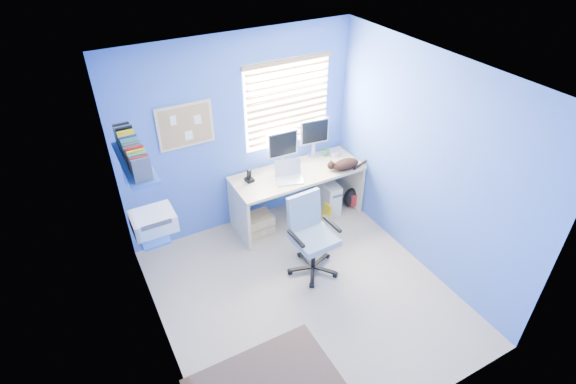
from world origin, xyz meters
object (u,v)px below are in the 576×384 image
tower_pc (328,196)px  cat (346,164)px  laptop (290,173)px  office_chair (311,245)px  desk (297,196)px

tower_pc → cat: bearing=-57.2°
cat → tower_pc: 0.62m
laptop → office_chair: 0.95m
laptop → cat: size_ratio=0.89×
desk → laptop: size_ratio=5.20×
office_chair → desk: bearing=69.9°
cat → office_chair: size_ratio=0.39×
desk → tower_pc: bearing=-3.5°
desk → tower_pc: (0.47, -0.03, -0.14)m
office_chair → tower_pc: bearing=47.7°
tower_pc → desk: bearing=-179.1°
desk → cat: size_ratio=4.63×
cat → office_chair: (-0.92, -0.69, -0.45)m
desk → cat: cat is taller
cat → office_chair: bearing=-127.4°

